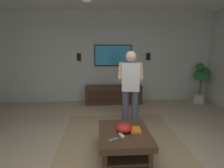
# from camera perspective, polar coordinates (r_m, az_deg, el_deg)

# --- Properties ---
(ground_plane) EXTENTS (8.06, 8.06, 0.00)m
(ground_plane) POSITION_cam_1_polar(r_m,az_deg,el_deg) (3.08, -0.18, -22.83)
(ground_plane) COLOR tan
(wall_back_tv) EXTENTS (0.10, 6.92, 2.78)m
(wall_back_tv) POSITION_cam_1_polar(r_m,az_deg,el_deg) (5.91, -2.30, 8.09)
(wall_back_tv) COLOR #B2B7AD
(wall_back_tv) RESTS_ON ground
(area_rug) EXTENTS (3.10, 2.23, 0.01)m
(area_rug) POSITION_cam_1_polar(r_m,az_deg,el_deg) (3.43, 3.18, -18.80)
(area_rug) COLOR #9E8460
(area_rug) RESTS_ON ground
(coffee_table) EXTENTS (1.00, 0.80, 0.40)m
(coffee_table) POSITION_cam_1_polar(r_m,az_deg,el_deg) (3.12, 3.71, -16.03)
(coffee_table) COLOR #422B1C
(coffee_table) RESTS_ON ground
(media_console) EXTENTS (0.45, 1.70, 0.55)m
(media_console) POSITION_cam_1_polar(r_m,az_deg,el_deg) (5.77, 0.50, -3.23)
(media_console) COLOR #422B1C
(media_console) RESTS_ON ground
(tv) EXTENTS (0.05, 1.15, 0.65)m
(tv) POSITION_cam_1_polar(r_m,az_deg,el_deg) (5.83, 0.34, 8.70)
(tv) COLOR black
(person_standing) EXTENTS (0.59, 0.60, 1.64)m
(person_standing) POSITION_cam_1_polar(r_m,az_deg,el_deg) (3.93, 5.67, -0.36)
(person_standing) COLOR #4C5166
(person_standing) RESTS_ON ground
(potted_plant_tall) EXTENTS (0.60, 0.53, 1.24)m
(potted_plant_tall) POSITION_cam_1_polar(r_m,az_deg,el_deg) (6.32, 25.60, 1.52)
(potted_plant_tall) COLOR #B7B2A8
(potted_plant_tall) RESTS_ON ground
(bowl) EXTENTS (0.26, 0.26, 0.12)m
(bowl) POSITION_cam_1_polar(r_m,az_deg,el_deg) (3.06, 3.78, -13.18)
(bowl) COLOR red
(bowl) RESTS_ON coffee_table
(remote_white) EXTENTS (0.16, 0.08, 0.02)m
(remote_white) POSITION_cam_1_polar(r_m,az_deg,el_deg) (2.94, 2.86, -15.27)
(remote_white) COLOR white
(remote_white) RESTS_ON coffee_table
(remote_black) EXTENTS (0.15, 0.12, 0.02)m
(remote_black) POSITION_cam_1_polar(r_m,az_deg,el_deg) (3.21, 6.28, -12.92)
(remote_black) COLOR black
(remote_black) RESTS_ON coffee_table
(remote_grey) EXTENTS (0.11, 0.15, 0.02)m
(remote_grey) POSITION_cam_1_polar(r_m,az_deg,el_deg) (2.81, 0.40, -16.63)
(remote_grey) COLOR slate
(remote_grey) RESTS_ON coffee_table
(book) EXTENTS (0.23, 0.18, 0.04)m
(book) POSITION_cam_1_polar(r_m,az_deg,el_deg) (3.10, 7.20, -13.72)
(book) COLOR orange
(book) RESTS_ON coffee_table
(vase_round) EXTENTS (0.22, 0.22, 0.22)m
(vase_round) POSITION_cam_1_polar(r_m,az_deg,el_deg) (5.78, 4.87, 0.68)
(vase_round) COLOR gold
(vase_round) RESTS_ON media_console
(wall_speaker_left) EXTENTS (0.06, 0.12, 0.22)m
(wall_speaker_left) POSITION_cam_1_polar(r_m,az_deg,el_deg) (6.02, 10.98, 8.22)
(wall_speaker_left) COLOR black
(wall_speaker_right) EXTENTS (0.06, 0.12, 0.22)m
(wall_speaker_right) POSITION_cam_1_polar(r_m,az_deg,el_deg) (5.86, -10.02, 8.08)
(wall_speaker_right) COLOR black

